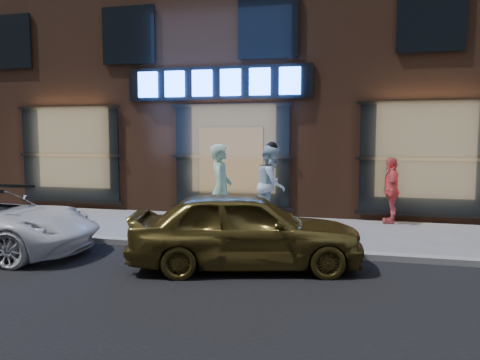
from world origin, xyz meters
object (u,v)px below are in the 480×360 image
object	(u,v)px
passerby	(391,191)
gold_sedan	(246,229)
man_bowtie	(221,189)
man_cap	(272,185)

from	to	relation	value
passerby	gold_sedan	world-z (taller)	passerby
man_bowtie	man_cap	bearing A→B (deg)	-42.88
man_bowtie	gold_sedan	world-z (taller)	man_bowtie
man_cap	passerby	bearing A→B (deg)	-73.63
man_bowtie	gold_sedan	xyz separation A→B (m)	(1.18, -2.59, -0.35)
man_bowtie	passerby	world-z (taller)	man_bowtie
gold_sedan	man_cap	bearing A→B (deg)	-10.69
man_bowtie	passerby	size ratio (longest dim) A/B	1.22
passerby	gold_sedan	xyz separation A→B (m)	(-2.62, -4.73, -0.17)
man_cap	gold_sedan	size ratio (longest dim) A/B	0.51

